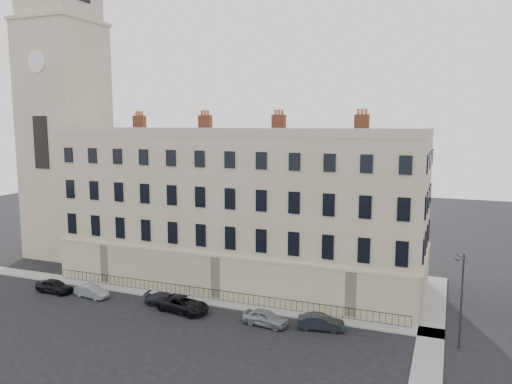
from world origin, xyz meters
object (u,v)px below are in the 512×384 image
(streetlamp, at_px, (461,297))
(car_d, at_px, (183,304))
(car_a, at_px, (54,286))
(car_f, at_px, (321,322))
(car_e, at_px, (265,318))
(car_b, at_px, (92,291))
(car_c, at_px, (165,299))

(streetlamp, bearing_deg, car_d, 161.08)
(car_a, height_order, car_f, car_a)
(car_f, bearing_deg, car_d, 83.89)
(car_e, bearing_deg, car_b, 96.63)
(car_a, xyz_separation_m, streetlamp, (36.16, 1.30, 3.26))
(car_b, distance_m, car_e, 17.46)
(car_e, bearing_deg, car_f, -72.20)
(car_d, bearing_deg, car_b, 99.78)
(car_e, distance_m, car_f, 4.44)
(car_b, xyz_separation_m, car_f, (21.82, 0.67, 0.03))
(car_a, height_order, car_b, car_a)
(car_a, bearing_deg, streetlamp, -85.91)
(car_e, bearing_deg, car_d, 96.03)
(car_c, bearing_deg, car_d, -117.36)
(car_a, relative_size, car_c, 1.03)
(car_b, height_order, car_d, car_d)
(car_b, distance_m, car_c, 7.53)
(car_a, bearing_deg, car_b, -84.26)
(streetlamp, bearing_deg, car_b, 160.25)
(car_a, bearing_deg, car_d, -86.87)
(car_b, bearing_deg, car_e, -83.50)
(car_e, relative_size, streetlamp, 0.53)
(car_c, bearing_deg, car_f, -98.73)
(car_b, bearing_deg, car_f, -81.25)
(car_e, bearing_deg, streetlamp, -78.21)
(car_d, height_order, car_e, car_d)
(car_c, relative_size, streetlamp, 0.53)
(car_b, relative_size, streetlamp, 0.50)
(car_d, distance_m, streetlamp, 22.41)
(car_d, distance_m, car_e, 7.67)
(car_a, bearing_deg, car_f, -85.90)
(car_b, bearing_deg, streetlamp, -81.16)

